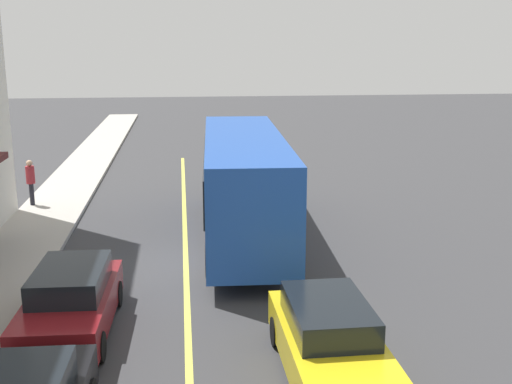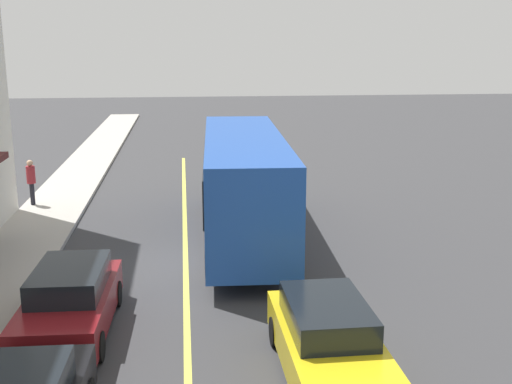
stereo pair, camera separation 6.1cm
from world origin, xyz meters
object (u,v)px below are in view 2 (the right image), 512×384
at_px(pedestrian_near_storefront, 31,178).
at_px(bus, 244,181).
at_px(car_yellow, 328,341).
at_px(car_maroon, 70,301).

bearing_deg(pedestrian_near_storefront, bus, -121.41).
bearing_deg(bus, car_yellow, -175.26).
height_order(bus, pedestrian_near_storefront, bus).
height_order(car_maroon, pedestrian_near_storefront, pedestrian_near_storefront).
xyz_separation_m(car_yellow, pedestrian_near_storefront, (14.06, 8.75, 0.50)).
relative_size(bus, pedestrian_near_storefront, 6.20).
height_order(car_yellow, pedestrian_near_storefront, pedestrian_near_storefront).
bearing_deg(car_yellow, car_maroon, 64.36).
bearing_deg(pedestrian_near_storefront, car_maroon, -163.59).
bearing_deg(bus, pedestrian_near_storefront, 58.59).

